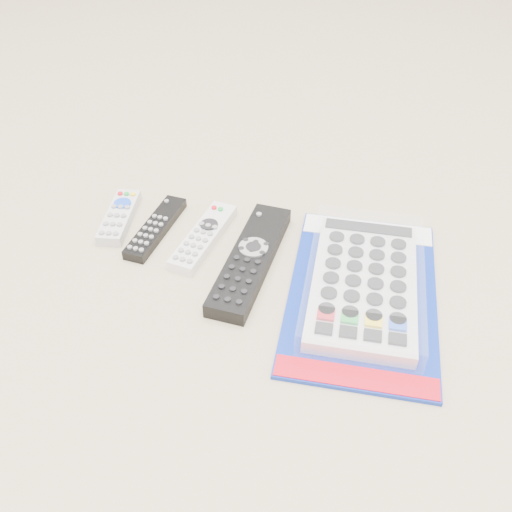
% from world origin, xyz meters
% --- Properties ---
extents(remote_small_grey, '(0.06, 0.14, 0.02)m').
position_xyz_m(remote_small_grey, '(-0.23, 0.05, 0.01)').
color(remote_small_grey, '#B3B3B6').
rests_on(remote_small_grey, ground).
extents(remote_slim_black, '(0.05, 0.16, 0.02)m').
position_xyz_m(remote_slim_black, '(-0.16, 0.03, 0.01)').
color(remote_slim_black, black).
rests_on(remote_slim_black, ground).
extents(remote_silver_dvd, '(0.07, 0.18, 0.02)m').
position_xyz_m(remote_silver_dvd, '(-0.08, 0.03, 0.01)').
color(remote_silver_dvd, silver).
rests_on(remote_silver_dvd, ground).
extents(remote_large_black, '(0.08, 0.25, 0.03)m').
position_xyz_m(remote_large_black, '(0.01, -0.01, 0.01)').
color(remote_large_black, black).
rests_on(remote_large_black, ground).
extents(jumbo_remote_packaged, '(0.22, 0.35, 0.05)m').
position_xyz_m(jumbo_remote_packaged, '(0.18, -0.03, 0.02)').
color(jumbo_remote_packaged, navy).
rests_on(jumbo_remote_packaged, ground).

